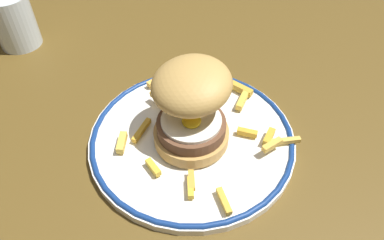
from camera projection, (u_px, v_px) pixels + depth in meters
The scene contains 5 objects.
ground_plane at pixel (155, 168), 53.23cm from camera, with size 148.72×98.54×4.00cm, color #563F18.
dinner_plate at pixel (192, 138), 53.44cm from camera, with size 29.79×29.79×1.60cm.
burger at pixel (191, 104), 48.98cm from camera, with size 15.24×15.03×11.60cm.
fries_pile at pixel (205, 118), 54.44cm from camera, with size 25.83×27.94×1.68cm.
water_glass at pixel (15, 24), 68.30cm from camera, with size 7.63×7.63×9.90cm.
Camera 1 is at (2.42, -32.18, 41.23)cm, focal length 34.28 mm.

